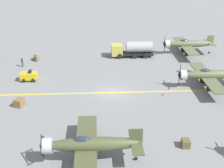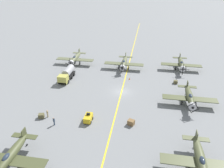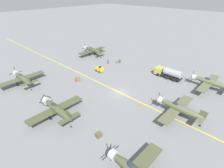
# 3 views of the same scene
# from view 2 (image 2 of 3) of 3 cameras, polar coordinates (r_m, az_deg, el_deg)

# --- Properties ---
(ground_plane) EXTENTS (400.00, 400.00, 0.00)m
(ground_plane) POSITION_cam_2_polar(r_m,az_deg,el_deg) (55.19, 2.52, -2.04)
(ground_plane) COLOR slate
(taxiway_stripe) EXTENTS (0.30, 160.00, 0.01)m
(taxiway_stripe) POSITION_cam_2_polar(r_m,az_deg,el_deg) (55.19, 2.52, -2.04)
(taxiway_stripe) COLOR yellow
(taxiway_stripe) RESTS_ON ground
(airplane_far_right) EXTENTS (12.00, 9.98, 3.77)m
(airplane_far_right) POSITION_cam_2_polar(r_m,az_deg,el_deg) (38.54, -25.17, -16.79)
(airplane_far_right) COLOR #454A2C
(airplane_far_right) RESTS_ON ground
(airplane_near_left) EXTENTS (12.00, 9.98, 3.80)m
(airplane_near_left) POSITION_cam_2_polar(r_m,az_deg,el_deg) (69.84, 17.62, 5.10)
(airplane_near_left) COLOR #4C5233
(airplane_near_left) RESTS_ON ground
(airplane_mid_left) EXTENTS (12.00, 9.98, 3.65)m
(airplane_mid_left) POSITION_cam_2_polar(r_m,az_deg,el_deg) (52.19, 19.61, -3.15)
(airplane_mid_left) COLOR #494E2F
(airplane_mid_left) RESTS_ON ground
(airplane_near_right) EXTENTS (12.00, 9.98, 3.74)m
(airplane_near_right) POSITION_cam_2_polar(r_m,az_deg,el_deg) (71.83, -9.58, 6.67)
(airplane_near_right) COLOR #5D6243
(airplane_near_right) RESTS_ON ground
(airplane_far_left) EXTENTS (12.00, 9.98, 3.80)m
(airplane_far_left) POSITION_cam_2_polar(r_m,az_deg,el_deg) (37.25, 22.14, -17.87)
(airplane_far_left) COLOR #4C5133
(airplane_far_left) RESTS_ON ground
(airplane_near_center) EXTENTS (12.00, 9.98, 3.78)m
(airplane_near_center) POSITION_cam_2_polar(r_m,az_deg,el_deg) (67.48, 3.15, 5.62)
(airplane_near_center) COLOR #595E3F
(airplane_near_center) RESTS_ON ground
(fuel_tanker) EXTENTS (2.67, 8.00, 2.98)m
(fuel_tanker) POSITION_cam_2_polar(r_m,az_deg,el_deg) (62.13, -11.72, 2.52)
(fuel_tanker) COLOR black
(fuel_tanker) RESTS_ON ground
(tow_tractor) EXTENTS (1.57, 2.60, 1.79)m
(tow_tractor) POSITION_cam_2_polar(r_m,az_deg,el_deg) (44.91, -6.23, -8.79)
(tow_tractor) COLOR gold
(tow_tractor) RESTS_ON ground
(ground_crew_walking) EXTENTS (0.37, 0.37, 1.70)m
(ground_crew_walking) POSITION_cam_2_polar(r_m,az_deg,el_deg) (47.64, -16.50, -7.34)
(ground_crew_walking) COLOR tan
(ground_crew_walking) RESTS_ON ground
(ground_crew_inspecting) EXTENTS (0.39, 0.39, 1.77)m
(ground_crew_inspecting) POSITION_cam_2_polar(r_m,az_deg,el_deg) (45.03, -14.92, -9.31)
(ground_crew_inspecting) COLOR #334256
(ground_crew_inspecting) RESTS_ON ground
(supply_crate_by_tanker) EXTENTS (1.55, 1.42, 1.05)m
(supply_crate_by_tanker) POSITION_cam_2_polar(r_m,az_deg,el_deg) (44.08, 5.00, -9.96)
(supply_crate_by_tanker) COLOR brown
(supply_crate_by_tanker) RESTS_ON ground
(supply_crate_mid_lane) EXTENTS (1.32, 1.19, 0.93)m
(supply_crate_mid_lane) POSITION_cam_2_polar(r_m,az_deg,el_deg) (48.05, -17.98, -7.93)
(supply_crate_mid_lane) COLOR brown
(supply_crate_mid_lane) RESTS_ON ground
(supply_crate_outboard) EXTENTS (1.07, 0.91, 0.85)m
(supply_crate_outboard) POSITION_cam_2_polar(r_m,az_deg,el_deg) (61.43, 16.27, 0.51)
(supply_crate_outboard) COLOR brown
(supply_crate_outboard) RESTS_ON ground
(traffic_cone) EXTENTS (0.36, 0.36, 0.55)m
(traffic_cone) POSITION_cam_2_polar(r_m,az_deg,el_deg) (61.34, 4.58, 1.42)
(traffic_cone) COLOR orange
(traffic_cone) RESTS_ON ground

